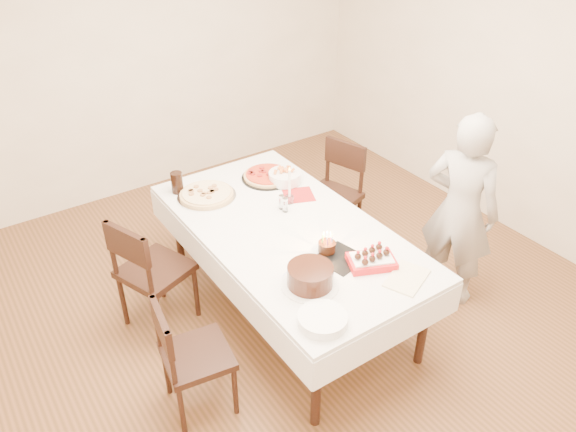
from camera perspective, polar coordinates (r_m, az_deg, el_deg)
floor at (r=4.34m, az=1.64°, el=-9.65°), size 5.00×5.00×0.00m
wall_back at (r=5.64m, az=-13.69°, el=15.75°), size 4.50×0.04×2.70m
wall_right at (r=5.13m, az=23.30°, el=12.32°), size 0.04×5.00×2.70m
dining_table at (r=4.12m, az=0.00°, el=-5.49°), size 1.58×2.34×0.75m
chair_right_savory at (r=4.81m, az=4.35°, el=1.88°), size 0.59×0.59×0.92m
chair_left_savory at (r=4.08m, az=-13.31°, el=-5.38°), size 0.61×0.61×0.93m
chair_left_dessert at (r=3.49m, az=-9.23°, el=-13.83°), size 0.49×0.49×0.83m
person at (r=4.25m, az=17.09°, el=0.50°), size 0.53×0.65×1.52m
pizza_white at (r=4.28m, az=-8.27°, el=2.19°), size 0.55×0.55×0.04m
pizza_pepperoni at (r=4.49m, az=-2.10°, el=4.11°), size 0.43×0.43×0.04m
red_placemat at (r=4.27m, az=1.09°, el=2.12°), size 0.29×0.29×0.01m
pasta_bowl at (r=4.41m, az=-0.33°, el=3.98°), size 0.25×0.25×0.08m
taper_candle at (r=4.10m, az=0.16°, el=3.17°), size 0.08×0.08×0.30m
shaker_pair at (r=4.04m, az=-0.29°, el=1.13°), size 0.10×0.10×0.11m
cola_glass at (r=4.35m, az=-11.21°, el=3.35°), size 0.10×0.10×0.17m
layer_cake at (r=3.36m, az=2.26°, el=-6.15°), size 0.41×0.41×0.14m
cake_board at (r=3.63m, az=5.33°, el=-4.32°), size 0.32×0.32×0.01m
birthday_cake at (r=3.63m, az=3.99°, el=-2.70°), size 0.15×0.15×0.13m
strawberry_box at (r=3.58m, az=8.49°, el=-4.46°), size 0.34×0.29×0.07m
box_lid at (r=3.53m, az=11.96°, el=-6.27°), size 0.35×0.30×0.02m
plate_stack at (r=3.15m, az=3.54°, el=-10.44°), size 0.31×0.31×0.06m
china_plate at (r=3.43m, az=1.41°, el=-6.54°), size 0.31×0.31×0.01m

